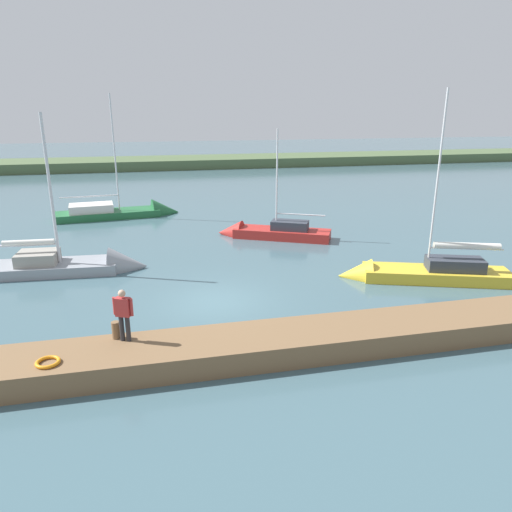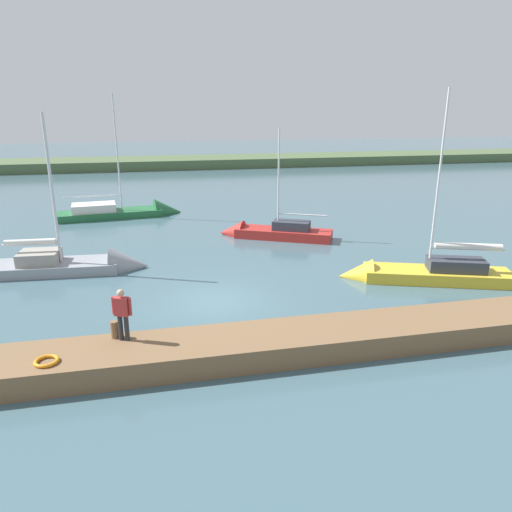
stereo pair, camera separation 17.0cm
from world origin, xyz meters
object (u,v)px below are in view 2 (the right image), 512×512
Objects in this scene: sailboat_near_dock at (81,267)px; sailboat_mid_channel at (129,214)px; person_on_dock at (122,312)px; life_ring_buoy at (46,361)px; mooring_post_far at (115,329)px; sailboat_behind_pier at (418,277)px; sailboat_outer_mooring at (269,234)px.

sailboat_near_dock is 11.97m from sailboat_mid_channel.
sailboat_near_dock is 9.57m from person_on_dock.
life_ring_buoy is 10.08m from sailboat_near_dock.
mooring_post_far is at bearing -72.75° from sailboat_near_dock.
sailboat_near_dock is 5.01× the size of person_on_dock.
sailboat_behind_pier reaches higher than life_ring_buoy.
sailboat_mid_channel is at bearing 84.92° from sailboat_near_dock.
sailboat_outer_mooring is 4.33× the size of person_on_dock.
person_on_dock is (-0.28, 0.22, 0.66)m from mooring_post_far.
life_ring_buoy is 21.93m from sailboat_mid_channel.
mooring_post_far is 0.81× the size of life_ring_buoy.
sailboat_mid_channel reaches higher than sailboat_near_dock.
mooring_post_far is 13.47m from sailboat_behind_pier.
sailboat_outer_mooring is at bearing -41.60° from sailboat_behind_pier.
sailboat_mid_channel reaches higher than sailboat_behind_pier.
sailboat_behind_pier reaches higher than sailboat_outer_mooring.
sailboat_mid_channel is (8.40, -7.81, -0.02)m from sailboat_outer_mooring.
person_on_dock is at bearing -94.54° from sailboat_mid_channel.
sailboat_near_dock reaches higher than mooring_post_far.
sailboat_behind_pier is (-12.72, -4.36, -0.85)m from mooring_post_far.
person_on_dock is at bearing 142.25° from mooring_post_far.
person_on_dock is at bearing 86.22° from sailboat_outer_mooring.
life_ring_buoy is (1.73, 1.14, -0.22)m from mooring_post_far.
sailboat_mid_channel is 1.05× the size of sailboat_behind_pier.
mooring_post_far is 0.06× the size of sailboat_mid_channel.
sailboat_near_dock is at bearing -104.98° from sailboat_mid_channel.
life_ring_buoy is at bearing -99.89° from sailboat_mid_channel.
sailboat_mid_channel is at bearing -31.90° from sailboat_behind_pier.
person_on_dock is (12.43, 4.58, 1.51)m from sailboat_behind_pier.
sailboat_outer_mooring is 15.29m from person_on_dock.
sailboat_near_dock reaches higher than sailboat_outer_mooring.
sailboat_outer_mooring is 0.86× the size of sailboat_near_dock.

